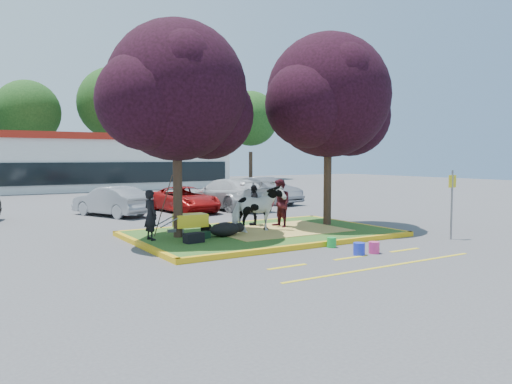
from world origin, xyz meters
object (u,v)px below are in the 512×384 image
bucket_green (332,242)px  bucket_pink (374,248)px  sign_post (452,198)px  handler (151,215)px  cow (258,209)px  wheelbarrow (191,221)px  bucket_blue (359,249)px  car_silver (111,201)px  calf (225,229)px

bucket_green → bucket_pink: bucket_pink is taller
sign_post → handler: bearing=158.4°
cow → handler: 3.52m
sign_post → bucket_pink: bearing=-170.2°
wheelbarrow → bucket_blue: 5.31m
handler → car_silver: (1.07, 7.89, -0.24)m
car_silver → calf: bearing=75.0°
bucket_blue → car_silver: car_silver is taller
bucket_blue → sign_post: bearing=4.8°
bucket_pink → car_silver: car_silver is taller
calf → bucket_blue: size_ratio=3.05×
sign_post → bucket_pink: (-3.73, -0.39, -1.16)m
handler → wheelbarrow: (1.34, 0.14, -0.27)m
handler → bucket_pink: (4.64, -4.39, -0.73)m
calf → handler: handler is taller
bucket_green → car_silver: car_silver is taller
bucket_green → car_silver: size_ratio=0.07×
sign_post → wheelbarrow: bearing=153.4°
bucket_green → car_silver: bearing=106.2°
calf → handler: 2.30m
handler → bucket_pink: size_ratio=4.69×
bucket_pink → cow: bearing=105.7°
wheelbarrow → handler: bearing=-169.8°
bucket_blue → bucket_green: bearing=84.2°
bucket_pink → sign_post: bearing=6.0°
calf → sign_post: size_ratio=0.46×
calf → bucket_blue: bearing=-38.4°
calf → bucket_green: calf is taller
handler → bucket_blue: (4.12, -4.36, -0.72)m
cow → bucket_green: (0.75, -2.76, -0.76)m
handler → sign_post: size_ratio=0.68×
bucket_blue → handler: bearing=133.4°
bucket_pink → car_silver: 12.79m
bucket_pink → car_silver: bearing=106.2°
cow → wheelbarrow: bearing=72.5°
cow → car_silver: cow is taller
bucket_pink → car_silver: (-3.57, 12.27, 0.49)m
handler → car_silver: handler is taller
handler → wheelbarrow: 1.38m
sign_post → bucket_green: bearing=171.6°
calf → bucket_blue: calf is taller
bucket_green → car_silver: (-3.18, 10.99, 0.51)m
cow → sign_post: size_ratio=0.82×
calf → car_silver: (-1.10, 8.44, 0.28)m
wheelbarrow → car_silver: 7.75m
car_silver → bucket_green: bearing=83.8°
bucket_pink → bucket_blue: bucket_blue is taller
bucket_pink → bucket_blue: size_ratio=0.95×
handler → bucket_blue: handler is taller
bucket_blue → car_silver: (-3.06, 12.24, 0.48)m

